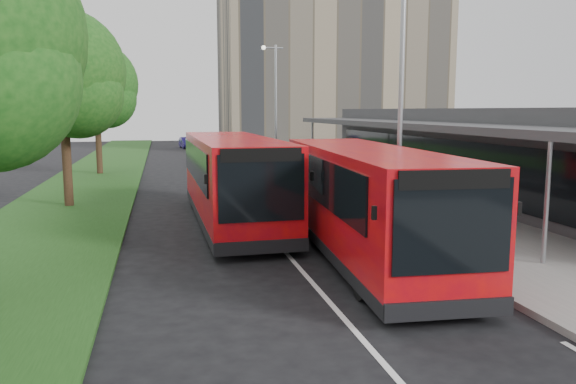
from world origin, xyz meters
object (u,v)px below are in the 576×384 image
at_px(tree_far, 96,90).
at_px(bollard, 302,165).
at_px(lamp_post_near, 399,85).
at_px(car_near, 215,145).
at_px(bus_second, 233,180).
at_px(litter_bin, 353,179).
at_px(tree_mid, 62,80).
at_px(car_far, 187,143).
at_px(bus_main, 366,202).
at_px(lamp_post_far, 275,98).

bearing_deg(tree_far, bollard, -19.44).
relative_size(lamp_post_near, car_near, 2.01).
xyz_separation_m(lamp_post_near, bollard, (0.59, 14.92, -4.00)).
height_order(bus_second, car_near, bus_second).
relative_size(bollard, car_near, 0.28).
bearing_deg(litter_bin, bus_second, -135.62).
distance_m(lamp_post_near, litter_bin, 10.04).
bearing_deg(lamp_post_near, tree_mid, 147.64).
xyz_separation_m(car_near, car_far, (-2.39, 6.15, -0.11)).
distance_m(bollard, car_far, 28.39).
height_order(tree_far, lamp_post_near, lamp_post_near).
bearing_deg(car_far, lamp_post_near, -90.90).
height_order(tree_far, bus_second, tree_far).
bearing_deg(bus_second, bollard, 64.86).
distance_m(bus_main, bollard, 18.10).
bearing_deg(car_near, car_far, 116.89).
xyz_separation_m(tree_mid, bus_second, (6.11, -4.65, -3.56)).
xyz_separation_m(litter_bin, car_near, (-4.10, 27.66, 0.11)).
height_order(lamp_post_far, bus_main, lamp_post_far).
distance_m(tree_far, car_far, 25.00).
distance_m(tree_mid, bus_second, 8.46).
xyz_separation_m(tree_far, bus_second, (6.11, -16.65, -3.61)).
bearing_deg(litter_bin, car_far, 100.87).
bearing_deg(bollard, car_near, 97.82).
xyz_separation_m(lamp_post_far, bus_main, (-2.14, -22.96, -3.22)).
relative_size(bus_main, bollard, 9.26).
xyz_separation_m(bus_main, car_far, (-2.65, 45.75, -0.93)).
bearing_deg(bollard, bus_second, -114.13).
bearing_deg(lamp_post_far, bus_second, -105.92).
distance_m(lamp_post_far, bollard, 6.50).
xyz_separation_m(lamp_post_far, car_near, (-2.40, 16.65, -4.04)).
height_order(tree_mid, bollard, tree_mid).
distance_m(tree_far, bus_second, 18.10).
bearing_deg(litter_bin, tree_far, 141.88).
xyz_separation_m(tree_far, lamp_post_near, (11.13, -19.05, -0.43)).
distance_m(lamp_post_near, car_far, 43.26).
relative_size(lamp_post_near, litter_bin, 9.49).
bearing_deg(lamp_post_near, tree_far, 120.29).
bearing_deg(bus_second, car_near, 84.61).
bearing_deg(litter_bin, lamp_post_near, -100.74).
relative_size(tree_mid, lamp_post_near, 0.99).
bearing_deg(litter_bin, lamp_post_far, 98.79).
height_order(litter_bin, bollard, bollard).
relative_size(lamp_post_far, litter_bin, 9.49).
height_order(tree_mid, lamp_post_far, lamp_post_far).
height_order(lamp_post_near, lamp_post_far, same).
bearing_deg(car_near, tree_far, -110.76).
distance_m(bollard, car_near, 21.93).
distance_m(bus_main, litter_bin, 12.58).
height_order(lamp_post_far, bollard, lamp_post_far).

